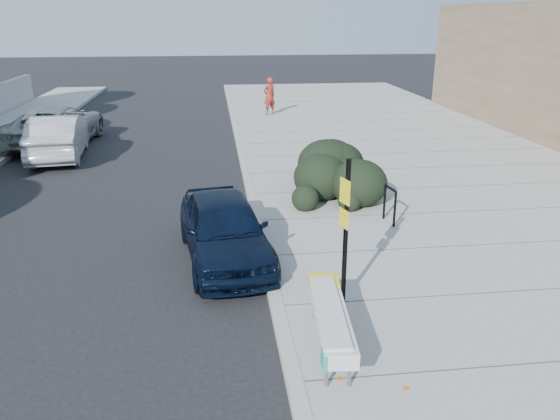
{
  "coord_description": "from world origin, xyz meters",
  "views": [
    {
      "loc": [
        -0.93,
        -7.9,
        4.71
      ],
      "look_at": [
        0.33,
        2.31,
        1.0
      ],
      "focal_mm": 35.0,
      "sensor_mm": 36.0,
      "label": 1
    }
  ],
  "objects_px": {
    "sign_post": "(345,224)",
    "bike_rack": "(390,201)",
    "sedan_navy": "(224,228)",
    "pedestrian": "(269,96)",
    "wagon_silver": "(58,136)",
    "suv_silver": "(55,125)",
    "bench": "(330,317)"
  },
  "relations": [
    {
      "from": "sign_post",
      "to": "bike_rack",
      "type": "bearing_deg",
      "value": 44.7
    },
    {
      "from": "sedan_navy",
      "to": "pedestrian",
      "type": "xyz_separation_m",
      "value": [
        2.57,
        15.91,
        0.35
      ]
    },
    {
      "from": "bike_rack",
      "to": "wagon_silver",
      "type": "xyz_separation_m",
      "value": [
        -9.25,
        7.87,
        0.07
      ]
    },
    {
      "from": "bike_rack",
      "to": "suv_silver",
      "type": "relative_size",
      "value": 0.16
    },
    {
      "from": "wagon_silver",
      "to": "pedestrian",
      "type": "distance_m",
      "value": 10.52
    },
    {
      "from": "sign_post",
      "to": "sedan_navy",
      "type": "bearing_deg",
      "value": 112.98
    },
    {
      "from": "sedan_navy",
      "to": "suv_silver",
      "type": "relative_size",
      "value": 0.73
    },
    {
      "from": "bench",
      "to": "bike_rack",
      "type": "relative_size",
      "value": 2.63
    },
    {
      "from": "bench",
      "to": "pedestrian",
      "type": "relative_size",
      "value": 1.29
    },
    {
      "from": "bench",
      "to": "bike_rack",
      "type": "bearing_deg",
      "value": 68.29
    },
    {
      "from": "sign_post",
      "to": "pedestrian",
      "type": "height_order",
      "value": "sign_post"
    },
    {
      "from": "wagon_silver",
      "to": "suv_silver",
      "type": "distance_m",
      "value": 2.05
    },
    {
      "from": "bike_rack",
      "to": "pedestrian",
      "type": "relative_size",
      "value": 0.49
    },
    {
      "from": "bike_rack",
      "to": "sign_post",
      "type": "height_order",
      "value": "sign_post"
    },
    {
      "from": "sign_post",
      "to": "sedan_navy",
      "type": "height_order",
      "value": "sign_post"
    },
    {
      "from": "sedan_navy",
      "to": "suv_silver",
      "type": "distance_m",
      "value": 12.59
    },
    {
      "from": "suv_silver",
      "to": "pedestrian",
      "type": "height_order",
      "value": "pedestrian"
    },
    {
      "from": "pedestrian",
      "to": "bench",
      "type": "bearing_deg",
      "value": 56.7
    },
    {
      "from": "sign_post",
      "to": "wagon_silver",
      "type": "height_order",
      "value": "sign_post"
    },
    {
      "from": "bike_rack",
      "to": "wagon_silver",
      "type": "bearing_deg",
      "value": 131.45
    },
    {
      "from": "sedan_navy",
      "to": "pedestrian",
      "type": "bearing_deg",
      "value": 73.22
    },
    {
      "from": "pedestrian",
      "to": "bike_rack",
      "type": "bearing_deg",
      "value": 64.95
    },
    {
      "from": "sedan_navy",
      "to": "pedestrian",
      "type": "height_order",
      "value": "pedestrian"
    },
    {
      "from": "pedestrian",
      "to": "wagon_silver",
      "type": "bearing_deg",
      "value": 10.53
    },
    {
      "from": "bench",
      "to": "suv_silver",
      "type": "distance_m",
      "value": 16.42
    },
    {
      "from": "sedan_navy",
      "to": "bench",
      "type": "bearing_deg",
      "value": -76.24
    },
    {
      "from": "sign_post",
      "to": "suv_silver",
      "type": "bearing_deg",
      "value": 104.1
    },
    {
      "from": "bench",
      "to": "wagon_silver",
      "type": "bearing_deg",
      "value": 123.25
    },
    {
      "from": "sedan_navy",
      "to": "wagon_silver",
      "type": "relative_size",
      "value": 0.88
    },
    {
      "from": "bench",
      "to": "bike_rack",
      "type": "xyz_separation_m",
      "value": [
        2.4,
        4.8,
        -0.02
      ]
    },
    {
      "from": "bike_rack",
      "to": "sedan_navy",
      "type": "bearing_deg",
      "value": -170.38
    },
    {
      "from": "bench",
      "to": "pedestrian",
      "type": "xyz_separation_m",
      "value": [
        1.17,
        19.49,
        0.34
      ]
    }
  ]
}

